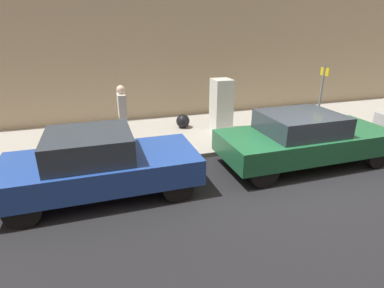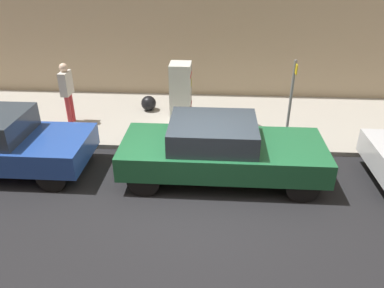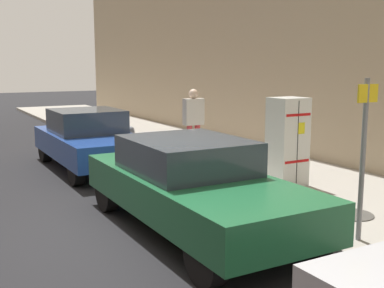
% 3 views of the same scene
% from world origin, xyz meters
% --- Properties ---
extents(ground_plane, '(80.00, 80.00, 0.00)m').
position_xyz_m(ground_plane, '(0.00, 0.00, 0.00)').
color(ground_plane, black).
extents(sidewalk_slab, '(3.99, 44.00, 0.12)m').
position_xyz_m(sidewalk_slab, '(-3.93, 0.00, 0.06)').
color(sidewalk_slab, '#9E998E').
rests_on(sidewalk_slab, ground).
extents(building_facade_near, '(2.33, 39.60, 7.79)m').
position_xyz_m(building_facade_near, '(-7.09, 0.00, 3.90)').
color(building_facade_near, tan).
rests_on(building_facade_near, ground).
extents(discarded_refrigerator, '(0.67, 0.60, 1.75)m').
position_xyz_m(discarded_refrigerator, '(-3.60, -0.72, 1.00)').
color(discarded_refrigerator, silver).
rests_on(discarded_refrigerator, sidewalk_slab).
extents(manhole_cover, '(0.70, 0.70, 0.02)m').
position_xyz_m(manhole_cover, '(-3.20, 1.35, 0.13)').
color(manhole_cover, '#47443F').
rests_on(manhole_cover, sidewalk_slab).
extents(street_sign_post, '(0.36, 0.07, 2.21)m').
position_xyz_m(street_sign_post, '(-2.43, 2.18, 1.38)').
color(street_sign_post, slate).
rests_on(street_sign_post, sidewalk_slab).
extents(fire_hydrant, '(0.22, 0.22, 0.71)m').
position_xyz_m(fire_hydrant, '(-2.29, -5.73, 0.49)').
color(fire_hydrant, slate).
rests_on(fire_hydrant, sidewalk_slab).
extents(trash_bag, '(0.47, 0.47, 0.47)m').
position_xyz_m(trash_bag, '(-4.36, -1.82, 0.36)').
color(trash_bag, black).
rests_on(trash_bag, sidewalk_slab).
extents(pedestrian_walking_far, '(0.52, 0.24, 1.78)m').
position_xyz_m(pedestrian_walking_far, '(-3.27, -3.93, 1.17)').
color(pedestrian_walking_far, '#B73338').
rests_on(pedestrian_walking_far, sidewalk_slab).
extents(parked_hatchback_blue, '(1.78, 4.06, 1.43)m').
position_xyz_m(parked_hatchback_blue, '(-0.79, -4.69, 0.73)').
color(parked_hatchback_blue, '#23479E').
rests_on(parked_hatchback_blue, ground).
extents(parked_sedan_green, '(1.83, 4.52, 1.40)m').
position_xyz_m(parked_sedan_green, '(-0.79, 0.43, 0.73)').
color(parked_sedan_green, '#1E6038').
rests_on(parked_sedan_green, ground).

